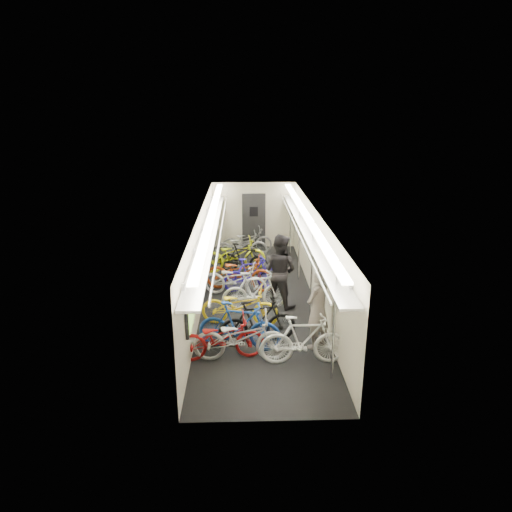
{
  "coord_description": "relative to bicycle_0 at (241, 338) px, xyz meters",
  "views": [
    {
      "loc": [
        -0.43,
        -11.32,
        4.94
      ],
      "look_at": [
        -0.06,
        0.31,
        1.15
      ],
      "focal_mm": 32.0,
      "sensor_mm": 36.0,
      "label": 1
    }
  ],
  "objects": [
    {
      "name": "backpack",
      "position": [
        1.99,
        1.31,
        0.77
      ],
      "size": [
        0.29,
        0.21,
        0.38
      ],
      "primitive_type": "cube",
      "rotation": [
        0.0,
        0.0,
        0.32
      ],
      "color": "red",
      "rests_on": "passenger_near"
    },
    {
      "name": "bicycle_0",
      "position": [
        0.0,
        0.0,
        0.0
      ],
      "size": [
        1.94,
        0.7,
        1.01
      ],
      "primitive_type": "imported",
      "rotation": [
        0.0,
        0.0,
        1.56
      ],
      "color": "#A7A6AB",
      "rests_on": "ground"
    },
    {
      "name": "passenger_mid",
      "position": [
        1.0,
        2.69,
        0.46
      ],
      "size": [
        1.18,
        1.13,
        1.93
      ],
      "primitive_type": "imported",
      "rotation": [
        0.0,
        0.0,
        2.55
      ],
      "color": "black",
      "rests_on": "ground"
    },
    {
      "name": "bicycle_5",
      "position": [
        0.37,
        2.45,
        0.01
      ],
      "size": [
        1.78,
        0.81,
        1.04
      ],
      "primitive_type": "imported",
      "rotation": [
        0.0,
        0.0,
        1.77
      ],
      "color": "silver",
      "rests_on": "ground"
    },
    {
      "name": "bicycle_9",
      "position": [
        0.08,
        5.11,
        -0.02
      ],
      "size": [
        1.69,
        1.0,
        0.98
      ],
      "primitive_type": "imported",
      "rotation": [
        0.0,
        0.0,
        1.21
      ],
      "color": "black",
      "rests_on": "ground"
    },
    {
      "name": "passenger_near",
      "position": [
        1.64,
        0.51,
        0.38
      ],
      "size": [
        0.76,
        0.75,
        1.78
      ],
      "primitive_type": "imported",
      "rotation": [
        0.0,
        0.0,
        3.9
      ],
      "color": "gray",
      "rests_on": "ground"
    },
    {
      "name": "bicycle_4",
      "position": [
        -0.02,
        1.6,
        -0.02
      ],
      "size": [
        1.92,
        0.92,
        0.97
      ],
      "primitive_type": "imported",
      "rotation": [
        0.0,
        0.0,
        1.41
      ],
      "color": "yellow",
      "rests_on": "ground"
    },
    {
      "name": "bicycle_10",
      "position": [
        -0.22,
        5.36,
        0.03
      ],
      "size": [
        2.12,
        1.05,
        1.07
      ],
      "primitive_type": "imported",
      "rotation": [
        0.0,
        0.0,
        1.74
      ],
      "color": "#C7D013",
      "rests_on": "ground"
    },
    {
      "name": "bicycle_8",
      "position": [
        -0.03,
        3.79,
        0.01
      ],
      "size": [
        2.08,
        1.11,
        1.04
      ],
      "primitive_type": "imported",
      "rotation": [
        0.0,
        0.0,
        1.35
      ],
      "color": "#9E3711",
      "rests_on": "ground"
    },
    {
      "name": "bicycle_3",
      "position": [
        0.37,
        0.65,
        0.01
      ],
      "size": [
        1.8,
        0.85,
        1.04
      ],
      "primitive_type": "imported",
      "rotation": [
        0.0,
        0.0,
        1.78
      ],
      "color": "black",
      "rests_on": "ground"
    },
    {
      "name": "bicycle_1",
      "position": [
        -0.02,
        0.45,
        0.03
      ],
      "size": [
        1.86,
        0.9,
        1.08
      ],
      "primitive_type": "imported",
      "rotation": [
        0.0,
        0.0,
        1.34
      ],
      "color": "#1A45A0",
      "rests_on": "ground"
    },
    {
      "name": "bicycle_7",
      "position": [
        0.29,
        3.77,
        -0.02
      ],
      "size": [
        1.68,
        0.89,
        0.97
      ],
      "primitive_type": "imported",
      "rotation": [
        0.0,
        0.0,
        1.85
      ],
      "color": "#2A1CAC",
      "rests_on": "ground"
    },
    {
      "name": "bicycle_12",
      "position": [
        0.01,
        6.56,
        -0.03
      ],
      "size": [
        1.86,
        0.79,
        0.95
      ],
      "primitive_type": "imported",
      "rotation": [
        0.0,
        0.0,
        1.66
      ],
      "color": "slate",
      "rests_on": "ground"
    },
    {
      "name": "bicycle_6",
      "position": [
        -0.15,
        3.37,
        -0.03
      ],
      "size": [
        1.92,
        1.15,
        0.95
      ],
      "primitive_type": "imported",
      "rotation": [
        0.0,
        0.0,
        1.27
      ],
      "color": "silver",
      "rests_on": "ground"
    },
    {
      "name": "bicycle_11",
      "position": [
        1.26,
        -0.18,
        0.02
      ],
      "size": [
        1.77,
        0.52,
        1.06
      ],
      "primitive_type": "imported",
      "rotation": [
        0.0,
        0.0,
        1.58
      ],
      "color": "white",
      "rests_on": "ground"
    },
    {
      "name": "bicycle_14",
      "position": [
        0.22,
        7.16,
        -0.03
      ],
      "size": [
        1.89,
        0.93,
        0.95
      ],
      "primitive_type": "imported",
      "rotation": [
        0.0,
        0.0,
        1.74
      ],
      "color": "slate",
      "rests_on": "ground"
    },
    {
      "name": "bicycle_2",
      "position": [
        -0.4,
        0.05,
        -0.03
      ],
      "size": [
        1.86,
        0.83,
        0.95
      ],
      "primitive_type": "imported",
      "rotation": [
        0.0,
        0.0,
        1.69
      ],
      "color": "#9C1111",
      "rests_on": "ground"
    },
    {
      "name": "train_car_shell",
      "position": [
        0.12,
        3.76,
        1.15
      ],
      "size": [
        10.0,
        10.0,
        10.0
      ],
      "color": "black",
      "rests_on": "ground"
    }
  ]
}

